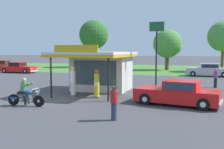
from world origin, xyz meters
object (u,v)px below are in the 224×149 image
Objects in this scene: parked_car_back_row_left at (18,68)px; roadside_pole_sign at (156,45)px; motorcycle_with_rider at (25,94)px; featured_classic_sedan at (178,94)px; bystander_standing_back_lot at (114,102)px; gas_pump_offside at (97,85)px; parked_car_second_row_spare at (106,68)px; bystander_leaning_by_kiosk at (216,78)px; gas_pump_nearside at (73,83)px; parked_car_back_row_centre_left at (208,70)px; parked_car_back_row_right at (3,66)px.

roadside_pole_sign reaches higher than parked_car_back_row_left.
motorcycle_with_rider is at bearing -129.79° from roadside_pole_sign.
roadside_pole_sign reaches higher than featured_classic_sedan.
bystander_standing_back_lot is 0.29× the size of roadside_pole_sign.
gas_pump_offside is 5.25m from featured_classic_sedan.
gas_pump_offside is 4.62m from motorcycle_with_rider.
parked_car_back_row_left is at bearing 140.16° from gas_pump_offside.
bystander_standing_back_lot reaches higher than featured_classic_sedan.
parked_car_second_row_spare is 16.68m from bystander_leaning_by_kiosk.
gas_pump_nearside reaches higher than bystander_leaning_by_kiosk.
parked_car_second_row_spare is 0.95× the size of parked_car_back_row_centre_left.
roadside_pole_sign is (3.32, 3.83, 2.69)m from gas_pump_offside.
gas_pump_nearside is 12.01m from bystander_leaning_by_kiosk.
parked_car_back_row_left is 3.22× the size of bystander_leaning_by_kiosk.
gas_pump_offside is 0.37× the size of featured_classic_sedan.
gas_pump_nearside is at bearing -40.19° from parked_car_back_row_right.
featured_classic_sedan is at bearing 60.03° from bystander_standing_back_lot.
motorcycle_with_rider is (-2.87, -3.61, -0.20)m from gas_pump_offside.
parked_car_back_row_right is (-23.30, 18.23, -0.13)m from gas_pump_offside.
gas_pump_nearside is 1.07× the size of gas_pump_offside.
roadside_pole_sign is (5.04, 3.83, 2.62)m from gas_pump_nearside.
featured_classic_sedan is 0.98× the size of parked_car_back_row_left.
bystander_leaning_by_kiosk reaches higher than parked_car_back_row_right.
gas_pump_nearside is at bearing 72.32° from motorcycle_with_rider.
roadside_pole_sign reaches higher than bystander_standing_back_lot.
gas_pump_offside is 18.32m from parked_car_second_row_spare.
roadside_pole_sign is (0.58, 8.75, 2.74)m from bystander_standing_back_lot.
motorcycle_with_rider is (-1.15, -3.61, -0.27)m from gas_pump_nearside.
parked_car_back_row_right is (-17.87, 0.73, 0.05)m from parked_car_second_row_spare.
bystander_standing_back_lot reaches higher than parked_car_second_row_spare.
bystander_leaning_by_kiosk reaches higher than motorcycle_with_rider.
parked_car_back_row_centre_left is 14.65m from roadside_pole_sign.
parked_car_back_row_centre_left is 3.52× the size of bystander_standing_back_lot.
gas_pump_offside is at bearing -113.77° from parked_car_back_row_centre_left.
parked_car_back_row_left is 6.61m from parked_car_back_row_right.
bystander_leaning_by_kiosk is at bearing 38.00° from roadside_pole_sign.
bystander_leaning_by_kiosk is (0.08, -10.19, 0.13)m from parked_car_back_row_centre_left.
gas_pump_nearside is 0.39× the size of roadside_pole_sign.
parked_car_back_row_left is (-22.88, 15.39, 0.03)m from featured_classic_sedan.
motorcycle_with_rider is 0.43× the size of parked_car_back_row_left.
gas_pump_nearside is 6.64m from bystander_standing_back_lot.
parked_car_second_row_spare is 12.56m from parked_car_back_row_left.
parked_car_second_row_spare is at bearing 122.62° from roadside_pole_sign.
bystander_leaning_by_kiosk is (2.59, 7.96, 0.20)m from featured_classic_sedan.
featured_classic_sedan is (8.08, 2.97, -0.01)m from motorcycle_with_rider.
motorcycle_with_rider is 23.63m from parked_car_back_row_centre_left.
parked_car_back_row_right is 30.40m from roadside_pole_sign.
parked_car_back_row_left is at bearing -173.78° from parked_car_back_row_centre_left.
parked_car_second_row_spare is (-3.70, 17.50, -0.25)m from gas_pump_nearside.
gas_pump_offside reaches higher than motorcycle_with_rider.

